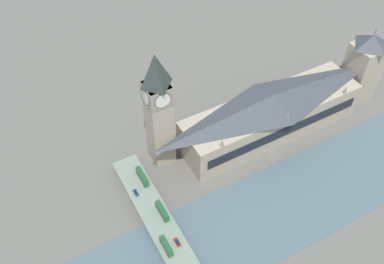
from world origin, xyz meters
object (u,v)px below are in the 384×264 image
(double_decker_bus_lead, at_px, (166,246))
(car_northbound_tail, at_px, (177,242))
(parliament_hall, at_px, (271,114))
(clock_tower, at_px, (158,109))
(victoria_tower, at_px, (362,66))
(road_bridge, at_px, (178,255))
(double_decker_bus_mid, at_px, (162,211))
(double_decker_bus_rear, at_px, (142,177))
(car_southbound_tail, at_px, (136,193))

(double_decker_bus_lead, relative_size, car_northbound_tail, 2.21)
(parliament_hall, relative_size, clock_tower, 1.50)
(victoria_tower, xyz_separation_m, car_northbound_tail, (-41.66, 150.28, -17.24))
(road_bridge, relative_size, car_northbound_tail, 28.14)
(clock_tower, relative_size, double_decker_bus_lead, 7.14)
(double_decker_bus_mid, xyz_separation_m, car_northbound_tail, (-17.67, 0.80, -2.04))
(road_bridge, bearing_deg, car_northbound_tail, -25.61)
(double_decker_bus_lead, distance_m, car_northbound_tail, 6.16)
(double_decker_bus_rear, distance_m, car_northbound_tail, 41.46)
(road_bridge, relative_size, car_southbound_tail, 28.59)
(double_decker_bus_lead, relative_size, double_decker_bus_rear, 0.88)
(road_bridge, distance_m, car_southbound_tail, 40.53)
(double_decker_bus_mid, distance_m, car_northbound_tail, 17.80)
(victoria_tower, bearing_deg, car_northbound_tail, 105.49)
(double_decker_bus_lead, distance_m, double_decker_bus_mid, 19.05)
(victoria_tower, height_order, road_bridge, victoria_tower)
(road_bridge, relative_size, double_decker_bus_lead, 12.71)
(clock_tower, xyz_separation_m, car_southbound_tail, (-19.01, 24.22, -32.88))
(parliament_hall, height_order, double_decker_bus_rear, parliament_hall)
(parliament_hall, distance_m, double_decker_bus_rear, 82.46)
(double_decker_bus_rear, bearing_deg, victoria_tower, -89.90)
(clock_tower, bearing_deg, car_southbound_tail, 128.13)
(parliament_hall, distance_m, clock_tower, 70.04)
(clock_tower, bearing_deg, car_northbound_tail, 161.24)
(double_decker_bus_mid, bearing_deg, car_northbound_tail, 177.40)
(clock_tower, height_order, car_southbound_tail, clock_tower)
(victoria_tower, xyz_separation_m, road_bridge, (-46.96, 152.82, -18.93))
(clock_tower, distance_m, victoria_tower, 133.42)
(double_decker_bus_lead, bearing_deg, clock_tower, -24.01)
(parliament_hall, relative_size, double_decker_bus_lead, 10.73)
(double_decker_bus_lead, height_order, double_decker_bus_mid, double_decker_bus_lead)
(road_bridge, distance_m, car_northbound_tail, 6.11)
(double_decker_bus_lead, xyz_separation_m, double_decker_bus_rear, (41.60, -6.62, 0.11))
(clock_tower, xyz_separation_m, double_decker_bus_rear, (-12.66, 17.55, -30.77))
(parliament_hall, height_order, double_decker_bus_lead, parliament_hall)
(parliament_hall, xyz_separation_m, car_northbound_tail, (-41.61, 82.99, -8.94))
(victoria_tower, relative_size, car_northbound_tail, 10.91)
(car_northbound_tail, bearing_deg, clock_tower, -18.76)
(clock_tower, bearing_deg, parliament_hall, -100.91)
(victoria_tower, distance_m, double_decker_bus_rear, 150.23)
(victoria_tower, xyz_separation_m, double_decker_bus_mid, (-23.99, 149.48, -15.21))
(double_decker_bus_lead, bearing_deg, car_southbound_tail, 0.07)
(parliament_hall, height_order, car_northbound_tail, parliament_hall)
(double_decker_bus_lead, bearing_deg, double_decker_bus_mid, -20.32)
(road_bridge, xyz_separation_m, double_decker_bus_lead, (5.10, 3.27, 3.72))
(victoria_tower, distance_m, road_bridge, 160.99)
(victoria_tower, xyz_separation_m, car_southbound_tail, (-6.61, 156.13, -17.22))
(parliament_hall, xyz_separation_m, road_bridge, (-46.91, 85.53, -10.63))
(car_northbound_tail, bearing_deg, double_decker_bus_rear, -1.12)
(clock_tower, height_order, car_northbound_tail, clock_tower)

